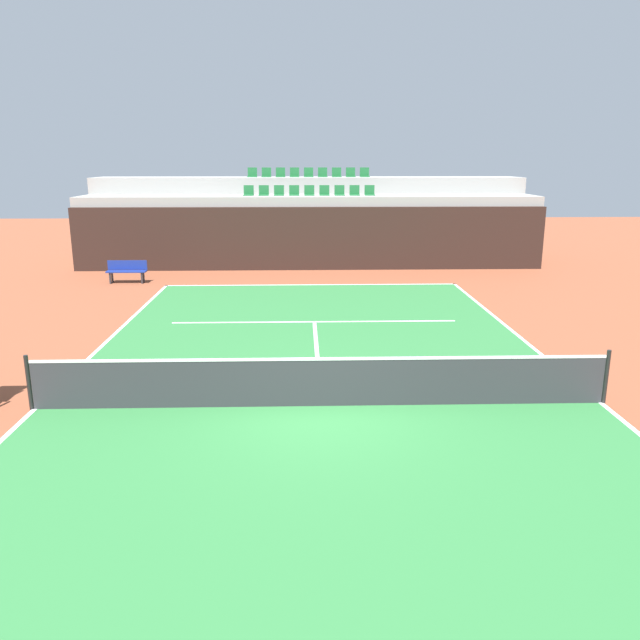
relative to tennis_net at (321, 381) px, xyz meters
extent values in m
plane|color=brown|center=(0.00, 0.00, -0.51)|extent=(80.00, 80.00, 0.00)
cube|color=#2D7238|center=(0.00, 0.00, -0.50)|extent=(11.00, 24.00, 0.01)
cube|color=white|center=(0.00, 11.95, -0.50)|extent=(11.00, 0.10, 0.00)
cube|color=white|center=(-5.45, 0.00, -0.50)|extent=(0.10, 24.00, 0.00)
cube|color=white|center=(5.45, 0.00, -0.50)|extent=(0.10, 24.00, 0.00)
cube|color=white|center=(0.00, 6.40, -0.50)|extent=(8.26, 0.10, 0.00)
cube|color=white|center=(0.00, 3.20, -0.50)|extent=(0.10, 6.40, 0.00)
cube|color=black|center=(0.00, 15.39, 0.82)|extent=(20.06, 0.30, 2.66)
cube|color=#9E9E99|center=(0.00, 16.74, 1.02)|extent=(20.06, 2.40, 3.07)
cube|color=#9E9E99|center=(0.00, 19.14, 1.39)|extent=(20.06, 2.40, 3.80)
cube|color=#1E6633|center=(-2.67, 16.74, 2.58)|extent=(0.44, 0.44, 0.04)
cube|color=#1E6633|center=(-2.67, 16.94, 2.80)|extent=(0.44, 0.04, 0.40)
cube|color=#1E6633|center=(-2.00, 16.74, 2.58)|extent=(0.44, 0.44, 0.04)
cube|color=#1E6633|center=(-2.00, 16.94, 2.80)|extent=(0.44, 0.04, 0.40)
cube|color=#1E6633|center=(-1.34, 16.74, 2.58)|extent=(0.44, 0.44, 0.04)
cube|color=#1E6633|center=(-1.34, 16.94, 2.80)|extent=(0.44, 0.04, 0.40)
cube|color=#1E6633|center=(-0.67, 16.74, 2.58)|extent=(0.44, 0.44, 0.04)
cube|color=#1E6633|center=(-0.67, 16.94, 2.80)|extent=(0.44, 0.04, 0.40)
cube|color=#1E6633|center=(0.00, 16.74, 2.58)|extent=(0.44, 0.44, 0.04)
cube|color=#1E6633|center=(0.00, 16.94, 2.80)|extent=(0.44, 0.04, 0.40)
cube|color=#1E6633|center=(0.67, 16.74, 2.58)|extent=(0.44, 0.44, 0.04)
cube|color=#1E6633|center=(0.67, 16.94, 2.80)|extent=(0.44, 0.04, 0.40)
cube|color=#1E6633|center=(1.34, 16.74, 2.58)|extent=(0.44, 0.44, 0.04)
cube|color=#1E6633|center=(1.34, 16.94, 2.80)|extent=(0.44, 0.04, 0.40)
cube|color=#1E6633|center=(2.00, 16.74, 2.58)|extent=(0.44, 0.44, 0.04)
cube|color=#1E6633|center=(2.00, 16.94, 2.80)|extent=(0.44, 0.04, 0.40)
cube|color=#1E6633|center=(2.67, 16.74, 2.58)|extent=(0.44, 0.44, 0.04)
cube|color=#1E6633|center=(2.67, 16.94, 2.80)|extent=(0.44, 0.04, 0.40)
cube|color=#1E6633|center=(-2.67, 19.14, 3.31)|extent=(0.44, 0.44, 0.04)
cube|color=#1E6633|center=(-2.67, 19.34, 3.53)|extent=(0.44, 0.04, 0.40)
cube|color=#1E6633|center=(-2.00, 19.14, 3.31)|extent=(0.44, 0.44, 0.04)
cube|color=#1E6633|center=(-2.00, 19.34, 3.53)|extent=(0.44, 0.04, 0.40)
cube|color=#1E6633|center=(-1.34, 19.14, 3.31)|extent=(0.44, 0.44, 0.04)
cube|color=#1E6633|center=(-1.34, 19.34, 3.53)|extent=(0.44, 0.04, 0.40)
cube|color=#1E6633|center=(-0.67, 19.14, 3.31)|extent=(0.44, 0.44, 0.04)
cube|color=#1E6633|center=(-0.67, 19.34, 3.53)|extent=(0.44, 0.04, 0.40)
cube|color=#1E6633|center=(0.00, 19.14, 3.31)|extent=(0.44, 0.44, 0.04)
cube|color=#1E6633|center=(0.00, 19.34, 3.53)|extent=(0.44, 0.04, 0.40)
cube|color=#1E6633|center=(0.67, 19.14, 3.31)|extent=(0.44, 0.44, 0.04)
cube|color=#1E6633|center=(0.67, 19.34, 3.53)|extent=(0.44, 0.04, 0.40)
cube|color=#1E6633|center=(1.34, 19.14, 3.31)|extent=(0.44, 0.44, 0.04)
cube|color=#1E6633|center=(1.34, 19.34, 3.53)|extent=(0.44, 0.04, 0.40)
cube|color=#1E6633|center=(2.00, 19.14, 3.31)|extent=(0.44, 0.44, 0.04)
cube|color=#1E6633|center=(2.00, 19.34, 3.53)|extent=(0.44, 0.04, 0.40)
cube|color=#1E6633|center=(2.67, 19.14, 3.31)|extent=(0.44, 0.44, 0.04)
cube|color=#1E6633|center=(2.67, 19.34, 3.53)|extent=(0.44, 0.04, 0.40)
cylinder|color=black|center=(-5.50, 0.00, 0.04)|extent=(0.08, 0.08, 1.07)
cylinder|color=black|center=(5.50, 0.00, 0.04)|extent=(0.08, 0.08, 1.07)
cube|color=#333338|center=(0.00, 0.00, -0.04)|extent=(10.90, 0.02, 0.92)
cube|color=white|center=(0.00, 0.00, 0.45)|extent=(10.90, 0.04, 0.05)
cube|color=navy|center=(-7.07, 12.57, -0.06)|extent=(1.50, 0.40, 0.05)
cube|color=navy|center=(-7.07, 12.75, 0.16)|extent=(1.50, 0.04, 0.36)
cube|color=#2D2D33|center=(-7.67, 12.43, -0.30)|extent=(0.06, 0.06, 0.42)
cube|color=#2D2D33|center=(-6.47, 12.43, -0.30)|extent=(0.06, 0.06, 0.42)
cube|color=#2D2D33|center=(-7.67, 12.71, -0.30)|extent=(0.06, 0.06, 0.42)
cube|color=#2D2D33|center=(-6.47, 12.71, -0.30)|extent=(0.06, 0.06, 0.42)
camera|label=1|loc=(-0.36, -11.19, 4.09)|focal=35.01mm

